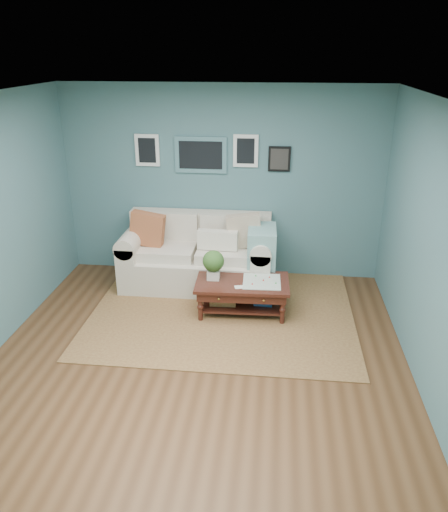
# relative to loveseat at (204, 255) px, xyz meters

# --- Properties ---
(room_shell) EXTENTS (5.00, 5.02, 2.70)m
(room_shell) POSITION_rel_loveseat_xyz_m (0.19, -1.97, 0.92)
(room_shell) COLOR brown
(room_shell) RESTS_ON ground
(area_rug) EXTENTS (3.28, 2.62, 0.01)m
(area_rug) POSITION_rel_loveseat_xyz_m (0.35, -0.79, -0.44)
(area_rug) COLOR brown
(area_rug) RESTS_ON ground
(loveseat) EXTENTS (2.12, 0.96, 1.09)m
(loveseat) POSITION_rel_loveseat_xyz_m (0.00, 0.00, 0.00)
(loveseat) COLOR beige
(loveseat) RESTS_ON ground
(coffee_table) EXTENTS (1.18, 0.71, 0.81)m
(coffee_table) POSITION_rel_loveseat_xyz_m (0.53, -0.75, -0.08)
(coffee_table) COLOR #38170E
(coffee_table) RESTS_ON ground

